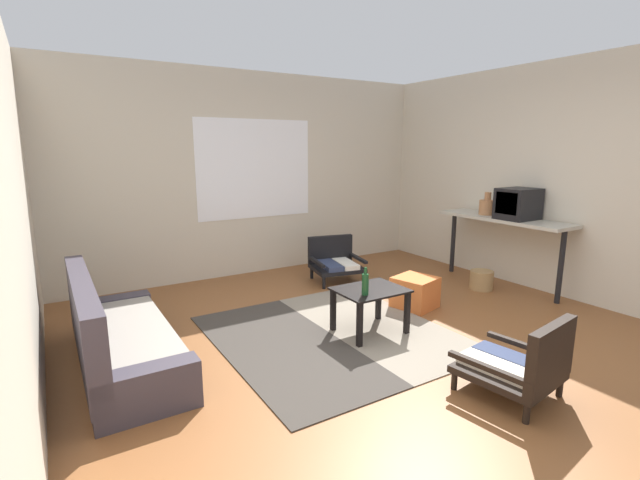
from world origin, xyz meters
The scene contains 15 objects.
ground_plane centered at (0.00, 0.00, 0.00)m, with size 7.80×7.80×0.00m, color brown.
far_wall_with_window centered at (0.00, 3.06, 1.35)m, with size 5.60×0.13×2.70m.
side_wall_right centered at (2.66, 0.30, 1.35)m, with size 0.12×6.60×2.70m, color beige.
side_wall_left centered at (-2.66, 0.30, 1.35)m, with size 0.12×6.60×2.70m, color beige.
area_rug centered at (-0.31, 0.61, 0.01)m, with size 2.02×2.20×0.01m.
couch centered at (-2.09, 0.97, 0.23)m, with size 0.68×1.79×0.76m.
coffee_table centered at (0.03, 0.48, 0.34)m, with size 0.63×0.50×0.43m.
armchair_by_window centered at (0.70, 2.09, 0.26)m, with size 0.72×0.67×0.56m.
armchair_striped_foreground centered at (0.22, -0.96, 0.25)m, with size 0.65×0.69×0.60m.
ottoman_orange centered at (0.87, 0.76, 0.17)m, with size 0.40×0.40×0.34m, color #D1662D.
console_shelf centered at (2.33, 0.79, 0.79)m, with size 0.48×1.67×0.88m.
crt_television centered at (2.33, 0.61, 1.06)m, with size 0.45×0.37×0.37m.
clay_vase centered at (2.33, 1.05, 0.98)m, with size 0.20×0.20×0.29m.
glass_bottle centered at (-0.11, 0.37, 0.53)m, with size 0.06×0.06×0.25m.
wicker_basket centered at (2.02, 0.81, 0.12)m, with size 0.28×0.28×0.23m, color #9E7A4C.
Camera 1 is at (-2.45, -2.66, 1.72)m, focal length 25.11 mm.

